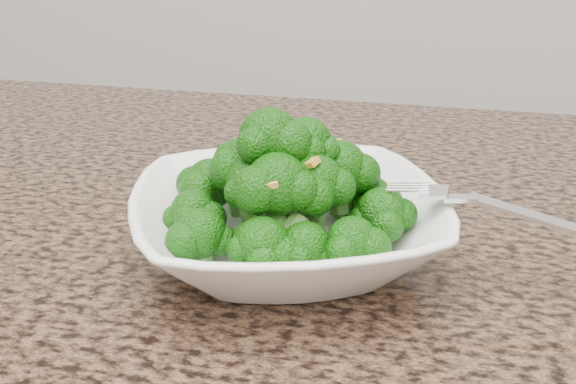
% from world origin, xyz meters
% --- Properties ---
extents(granite_counter, '(1.64, 1.04, 0.03)m').
position_xyz_m(granite_counter, '(0.00, 0.30, 0.89)').
color(granite_counter, brown).
rests_on(granite_counter, cabinet).
extents(bowl, '(0.27, 0.27, 0.05)m').
position_xyz_m(bowl, '(0.12, 0.39, 0.93)').
color(bowl, white).
rests_on(bowl, granite_counter).
extents(broccoli_pile, '(0.18, 0.18, 0.07)m').
position_xyz_m(broccoli_pile, '(0.12, 0.39, 0.98)').
color(broccoli_pile, '#155C0A').
rests_on(broccoli_pile, bowl).
extents(garlic_topping, '(0.11, 0.11, 0.01)m').
position_xyz_m(garlic_topping, '(0.12, 0.39, 1.02)').
color(garlic_topping, gold).
rests_on(garlic_topping, broccoli_pile).
extents(fork, '(0.17, 0.04, 0.01)m').
position_xyz_m(fork, '(0.23, 0.39, 0.96)').
color(fork, silver).
rests_on(fork, bowl).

